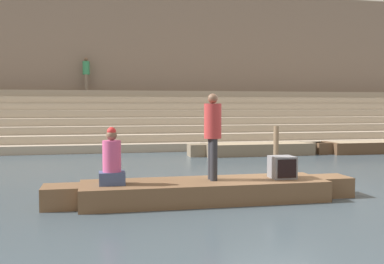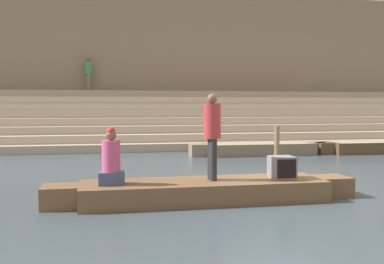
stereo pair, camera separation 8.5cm
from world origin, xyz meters
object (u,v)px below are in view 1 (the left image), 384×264
object	(u,v)px
moored_boat_distant	(376,147)
person_on_steps	(86,72)
mooring_post	(276,151)
rowboat_main	(204,190)
moored_boat_shore	(257,149)
person_rowing	(112,162)
person_standing	(213,130)
tv_set	(282,167)

from	to	relation	value
moored_boat_distant	person_on_steps	world-z (taller)	person_on_steps
moored_boat_distant	mooring_post	xyz separation A→B (m)	(-6.40, -4.96, 0.44)
mooring_post	person_on_steps	bearing A→B (deg)	112.79
rowboat_main	moored_boat_distant	bearing A→B (deg)	39.57
moored_boat_shore	moored_boat_distant	distance (m)	5.03
rowboat_main	person_on_steps	xyz separation A→B (m)	(-2.58, 14.89, 3.40)
moored_boat_shore	rowboat_main	bearing A→B (deg)	-122.78
rowboat_main	person_rowing	distance (m)	1.92
rowboat_main	person_standing	distance (m)	1.20
person_rowing	tv_set	xyz separation A→B (m)	(3.45, 0.04, -0.21)
rowboat_main	person_rowing	bearing A→B (deg)	-178.30
person_standing	mooring_post	size ratio (longest dim) A/B	1.28
moored_boat_distant	person_on_steps	distance (m)	14.11
person_standing	moored_boat_shore	size ratio (longest dim) A/B	0.32
tv_set	person_standing	bearing A→B (deg)	170.79
moored_boat_distant	person_rowing	bearing A→B (deg)	-141.26
tv_set	person_on_steps	distance (m)	15.79
person_standing	moored_boat_distant	world-z (taller)	person_standing
rowboat_main	moored_boat_shore	distance (m)	8.71
person_on_steps	rowboat_main	bearing A→B (deg)	-126.78
tv_set	person_on_steps	world-z (taller)	person_on_steps
mooring_post	person_on_steps	xyz separation A→B (m)	(-5.17, 12.30, 2.94)
moored_boat_shore	person_standing	bearing A→B (deg)	-121.87
rowboat_main	person_standing	size ratio (longest dim) A/B	3.58
tv_set	moored_boat_distant	world-z (taller)	tv_set
person_rowing	rowboat_main	bearing A→B (deg)	-1.02
moored_boat_distant	person_on_steps	xyz separation A→B (m)	(-11.57, 7.34, 3.38)
person_rowing	person_on_steps	xyz separation A→B (m)	(-0.77, 14.96, 2.78)
mooring_post	person_standing	bearing A→B (deg)	-133.50
mooring_post	tv_set	bearing A→B (deg)	-109.96
tv_set	person_on_steps	bearing A→B (deg)	99.66
moored_boat_shore	person_on_steps	xyz separation A→B (m)	(-6.55, 7.14, 3.38)
rowboat_main	tv_set	size ratio (longest dim) A/B	12.84
person_standing	moored_boat_shore	bearing A→B (deg)	71.57
rowboat_main	person_standing	xyz separation A→B (m)	(0.18, 0.05, 1.19)
rowboat_main	moored_boat_distant	world-z (taller)	moored_boat_distant
rowboat_main	person_rowing	world-z (taller)	person_rowing
person_standing	moored_boat_shore	xyz separation A→B (m)	(3.79, 7.70, -1.17)
person_on_steps	moored_boat_distant	bearing A→B (deg)	-79.00
person_standing	person_rowing	bearing A→B (deg)	-168.85
moored_boat_shore	mooring_post	size ratio (longest dim) A/B	3.99
rowboat_main	moored_boat_distant	size ratio (longest dim) A/B	1.14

